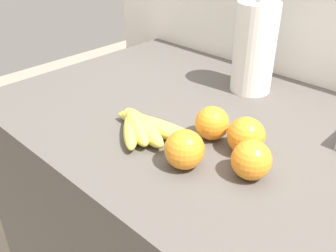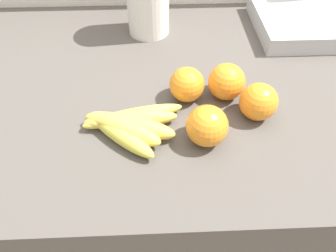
{
  "view_description": "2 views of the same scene",
  "coord_description": "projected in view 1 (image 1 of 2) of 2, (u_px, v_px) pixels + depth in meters",
  "views": [
    {
      "loc": [
        0.29,
        -0.66,
        1.32
      ],
      "look_at": [
        -0.21,
        -0.15,
        0.91
      ],
      "focal_mm": 40.18,
      "sensor_mm": 36.0,
      "label": 1
    },
    {
      "loc": [
        -0.21,
        -0.58,
        1.34
      ],
      "look_at": [
        -0.19,
        -0.18,
        0.89
      ],
      "focal_mm": 32.6,
      "sensor_mm": 36.0,
      "label": 2
    }
  ],
  "objects": [
    {
      "name": "paper_towel_roll",
      "position": [
        254.0,
        48.0,
        1.03
      ],
      "size": [
        0.11,
        0.11,
        0.28
      ],
      "color": "white",
      "rests_on": "counter"
    },
    {
      "name": "banana_bunch",
      "position": [
        143.0,
        126.0,
        0.87
      ],
      "size": [
        0.21,
        0.16,
        0.04
      ],
      "color": "#DDD24C",
      "rests_on": "counter"
    },
    {
      "name": "orange_front",
      "position": [
        185.0,
        149.0,
        0.75
      ],
      "size": [
        0.08,
        0.08,
        0.08
      ],
      "primitive_type": "sphere",
      "color": "orange",
      "rests_on": "counter"
    },
    {
      "name": "orange_back_right",
      "position": [
        212.0,
        123.0,
        0.84
      ],
      "size": [
        0.08,
        0.08,
        0.08
      ],
      "primitive_type": "sphere",
      "color": "orange",
      "rests_on": "counter"
    },
    {
      "name": "orange_right",
      "position": [
        246.0,
        136.0,
        0.79
      ],
      "size": [
        0.08,
        0.08,
        0.08
      ],
      "primitive_type": "sphere",
      "color": "orange",
      "rests_on": "counter"
    },
    {
      "name": "orange_back_left",
      "position": [
        251.0,
        160.0,
        0.72
      ],
      "size": [
        0.08,
        0.08,
        0.08
      ],
      "primitive_type": "sphere",
      "color": "orange",
      "rests_on": "counter"
    }
  ]
}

